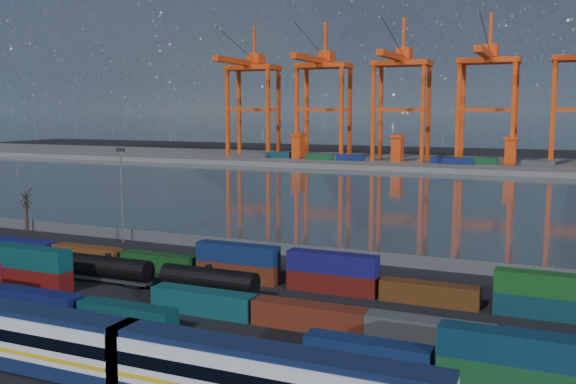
% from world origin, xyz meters
% --- Properties ---
extents(ground, '(700.00, 700.00, 0.00)m').
position_xyz_m(ground, '(0.00, 0.00, 0.00)').
color(ground, black).
rests_on(ground, ground).
extents(harbor_water, '(700.00, 700.00, 0.00)m').
position_xyz_m(harbor_water, '(0.00, 105.00, 0.01)').
color(harbor_water, '#2E3C43').
rests_on(harbor_water, ground).
extents(far_quay, '(700.00, 70.00, 2.00)m').
position_xyz_m(far_quay, '(0.00, 210.00, 1.00)').
color(far_quay, '#514F4C').
rests_on(far_quay, ground).
extents(passenger_train, '(79.25, 3.36, 5.77)m').
position_xyz_m(passenger_train, '(-4.28, -23.00, 2.90)').
color(passenger_train, silver).
rests_on(passenger_train, ground).
extents(container_row_mid, '(142.42, 2.57, 5.48)m').
position_xyz_m(container_row_mid, '(-3.10, -2.82, 1.83)').
color(container_row_mid, '#3C3D40').
rests_on(container_row_mid, ground).
extents(container_row_north, '(127.43, 2.40, 5.11)m').
position_xyz_m(container_row_north, '(15.92, 11.33, 1.92)').
color(container_row_north, navy).
rests_on(container_row_north, ground).
extents(waterfront_fence, '(160.12, 0.12, 2.20)m').
position_xyz_m(waterfront_fence, '(-0.00, 28.00, 1.00)').
color(waterfront_fence, '#595B5E').
rests_on(waterfront_fence, ground).
extents(bare_tree, '(2.15, 2.24, 8.41)m').
position_xyz_m(bare_tree, '(-53.23, 26.83, 4.21)').
color(bare_tree, black).
rests_on(bare_tree, ground).
extents(yard_light_mast, '(1.60, 0.40, 16.60)m').
position_xyz_m(yard_light_mast, '(-30.00, 26.00, 9.30)').
color(yard_light_mast, slate).
rests_on(yard_light_mast, ground).
extents(gantry_cranes, '(198.73, 45.56, 61.70)m').
position_xyz_m(gantry_cranes, '(-7.50, 203.36, 37.82)').
color(gantry_cranes, '#E54210').
rests_on(gantry_cranes, ground).
extents(quay_containers, '(172.58, 10.99, 2.60)m').
position_xyz_m(quay_containers, '(-11.00, 195.46, 3.30)').
color(quay_containers, navy).
rests_on(quay_containers, far_quay).
extents(straddle_carriers, '(140.00, 7.00, 11.10)m').
position_xyz_m(straddle_carriers, '(-2.50, 200.00, 7.82)').
color(straddle_carriers, '#E54210').
rests_on(straddle_carriers, far_quay).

